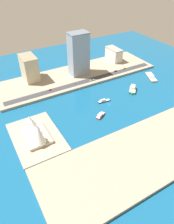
% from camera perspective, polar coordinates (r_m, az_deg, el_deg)
% --- Properties ---
extents(ground_plane, '(440.00, 440.00, 0.00)m').
position_cam_1_polar(ground_plane, '(261.91, 6.02, 2.27)').
color(ground_plane, '#145684').
extents(quay_west, '(70.00, 240.00, 3.10)m').
position_cam_1_polar(quay_west, '(216.18, 18.80, -8.51)').
color(quay_west, '#9E937F').
rests_on(quay_west, ground_plane).
extents(quay_east, '(70.00, 240.00, 3.10)m').
position_cam_1_polar(quay_east, '(321.32, -2.53, 9.89)').
color(quay_east, '#9E937F').
rests_on(quay_east, ground_plane).
extents(peninsula_point, '(66.95, 45.79, 2.00)m').
position_cam_1_polar(peninsula_point, '(219.81, -13.50, -6.55)').
color(peninsula_point, '#A89E89').
rests_on(peninsula_point, ground_plane).
extents(road_strip, '(9.88, 228.00, 0.15)m').
position_cam_1_polar(road_strip, '(301.82, -0.36, 8.33)').
color(road_strip, '#38383D').
rests_on(road_strip, quay_east).
extents(patrol_launch_navy, '(5.79, 17.12, 3.65)m').
position_cam_1_polar(patrol_launch_navy, '(264.03, 4.57, 3.01)').
color(patrol_launch_navy, '#1E284C').
rests_on(patrol_launch_navy, ground_plane).
extents(tugboat_red, '(10.52, 14.72, 4.01)m').
position_cam_1_polar(tugboat_red, '(239.69, 3.65, -0.91)').
color(tugboat_red, red).
rests_on(tugboat_red, ground_plane).
extents(barge_flat_brown, '(30.29, 19.91, 3.71)m').
position_cam_1_polar(barge_flat_brown, '(332.22, 16.89, 9.20)').
color(barge_flat_brown, brown).
rests_on(barge_flat_brown, ground_plane).
extents(ferry_green_doubledeck, '(18.61, 18.35, 6.58)m').
position_cam_1_polar(ferry_green_doubledeck, '(290.83, 12.24, 6.02)').
color(ferry_green_doubledeck, '#2D8C4C').
rests_on(ferry_green_doubledeck, ground_plane).
extents(hotel_broad_white, '(31.19, 14.94, 20.34)m').
position_cam_1_polar(hotel_broad_white, '(366.17, 7.22, 15.23)').
color(hotel_broad_white, silver).
rests_on(hotel_broad_white, quay_east).
extents(office_block_beige, '(32.16, 19.62, 34.30)m').
position_cam_1_polar(office_block_beige, '(310.30, -15.33, 11.39)').
color(office_block_beige, '#C6B793').
rests_on(office_block_beige, quay_east).
extents(tower_tall_glass, '(19.40, 28.16, 60.52)m').
position_cam_1_polar(tower_tall_glass, '(310.70, -2.29, 15.37)').
color(tower_tall_glass, '#8C9EB2').
rests_on(tower_tall_glass, quay_east).
extents(van_white, '(1.97, 5.02, 1.59)m').
position_cam_1_polar(van_white, '(303.16, 1.39, 8.65)').
color(van_white, black).
rests_on(van_white, road_strip).
extents(pickup_red, '(1.99, 4.40, 1.49)m').
position_cam_1_polar(pickup_red, '(284.31, -10.00, 5.92)').
color(pickup_red, black).
rests_on(pickup_red, road_strip).
extents(taxi_yellow_cab, '(1.89, 5.21, 1.48)m').
position_cam_1_polar(taxi_yellow_cab, '(340.77, 10.02, 11.49)').
color(taxi_yellow_cab, black).
rests_on(taxi_yellow_cab, road_strip).
extents(suv_black, '(2.11, 4.68, 1.48)m').
position_cam_1_polar(suv_black, '(331.16, 7.75, 10.93)').
color(suv_black, black).
rests_on(suv_black, road_strip).
extents(traffic_light_waterfront, '(0.36, 0.36, 6.50)m').
position_cam_1_polar(traffic_light_waterfront, '(287.14, -3.20, 7.61)').
color(traffic_light_waterfront, black).
rests_on(traffic_light_waterfront, quay_east).
extents(opera_landmark, '(42.65, 23.62, 21.64)m').
position_cam_1_polar(opera_landmark, '(213.16, -13.77, -4.93)').
color(opera_landmark, '#BCAD93').
rests_on(opera_landmark, peninsula_point).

